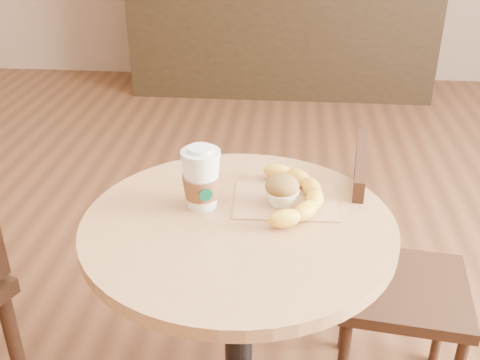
{
  "coord_description": "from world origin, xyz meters",
  "views": [
    {
      "loc": [
        0.08,
        -1.08,
        1.41
      ],
      "look_at": [
        -0.02,
        0.02,
        0.83
      ],
      "focal_mm": 42.0,
      "sensor_mm": 36.0,
      "label": 1
    }
  ],
  "objects": [
    {
      "name": "banana",
      "position": [
        0.1,
        0.07,
        0.77
      ],
      "size": [
        0.17,
        0.3,
        0.04
      ],
      "primitive_type": null,
      "rotation": [
        0.0,
        0.0,
        0.01
      ],
      "color": "yellow",
      "rests_on": "kraft_bag"
    },
    {
      "name": "cafe_table",
      "position": [
        -0.02,
        -0.02,
        0.53
      ],
      "size": [
        0.7,
        0.7,
        0.75
      ],
      "color": "black",
      "rests_on": "ground"
    },
    {
      "name": "coffee_cup",
      "position": [
        -0.11,
        0.03,
        0.82
      ],
      "size": [
        0.09,
        0.09,
        0.15
      ],
      "rotation": [
        0.0,
        0.0,
        0.38
      ],
      "color": "white",
      "rests_on": "cafe_table"
    },
    {
      "name": "muffin",
      "position": [
        0.07,
        0.06,
        0.79
      ],
      "size": [
        0.08,
        0.08,
        0.07
      ],
      "color": "white",
      "rests_on": "kraft_bag"
    },
    {
      "name": "kraft_bag",
      "position": [
        0.08,
        0.07,
        0.75
      ],
      "size": [
        0.25,
        0.19,
        0.0
      ],
      "primitive_type": "cube",
      "rotation": [
        0.0,
        0.0,
        0.03
      ],
      "color": "#AB7B53",
      "rests_on": "cafe_table"
    },
    {
      "name": "chair_right",
      "position": [
        0.37,
        0.23,
        0.44
      ],
      "size": [
        0.39,
        0.39,
        0.8
      ],
      "rotation": [
        0.0,
        0.0,
        1.45
      ],
      "color": "#321D11",
      "rests_on": "ground"
    },
    {
      "name": "service_counter",
      "position": [
        0.0,
        3.18,
        0.52
      ],
      "size": [
        2.3,
        0.65,
        1.04
      ],
      "color": "black",
      "rests_on": "ground"
    }
  ]
}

